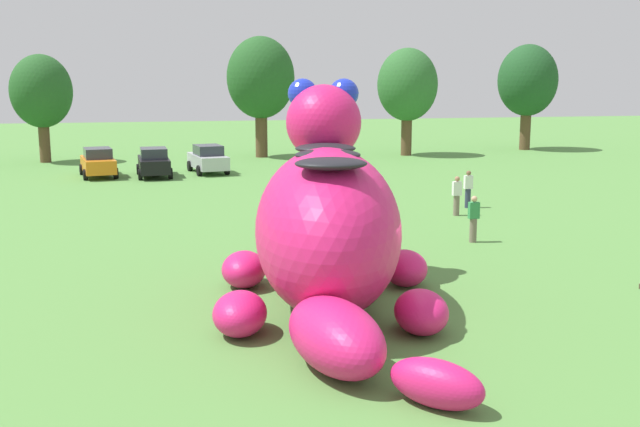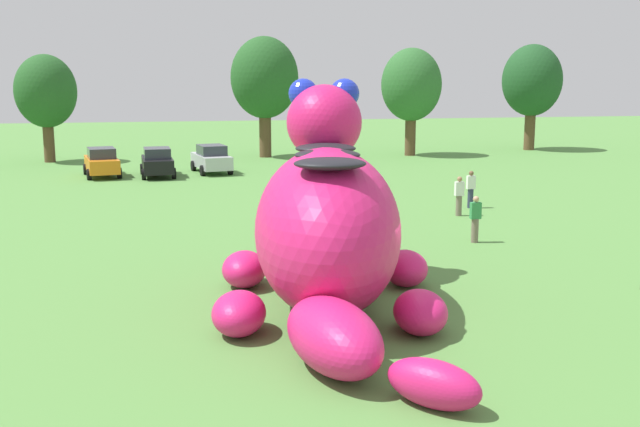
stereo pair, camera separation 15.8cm
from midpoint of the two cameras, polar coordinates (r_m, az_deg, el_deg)
ground_plane at (r=19.45m, az=3.71°, el=-7.80°), size 160.00×160.00×0.00m
giant_inflatable_creature at (r=19.69m, az=0.84°, el=-1.01°), size 6.69×11.86×5.93m
car_orange at (r=46.97m, az=-15.93°, el=3.72°), size 2.48×4.34×1.72m
car_black at (r=46.18m, az=-11.99°, el=3.78°), size 2.15×4.21×1.72m
car_silver at (r=47.37m, az=-8.04°, el=4.08°), size 2.50×4.34×1.72m
tree_left at (r=55.50m, az=-19.77°, el=8.56°), size 4.12×4.12×7.32m
tree_mid_left at (r=55.62m, az=-4.09°, el=10.05°), size 4.87×4.87×8.65m
tree_centre_left at (r=56.99m, az=6.94°, el=9.50°), size 4.43×4.43×7.87m
tree_centre at (r=62.99m, az=15.67°, el=9.52°), size 4.66×4.66×8.27m
spectator_near_inflatable at (r=35.33m, az=11.34°, el=1.77°), size 0.38×0.26×1.71m
spectator_mid_field at (r=29.04m, az=-2.31°, el=0.10°), size 0.38×0.26×1.71m
spectator_by_cars at (r=33.31m, az=10.51°, el=1.28°), size 0.38×0.26×1.71m
spectator_wandering at (r=28.17m, az=11.71°, el=-0.44°), size 0.38×0.26×1.71m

